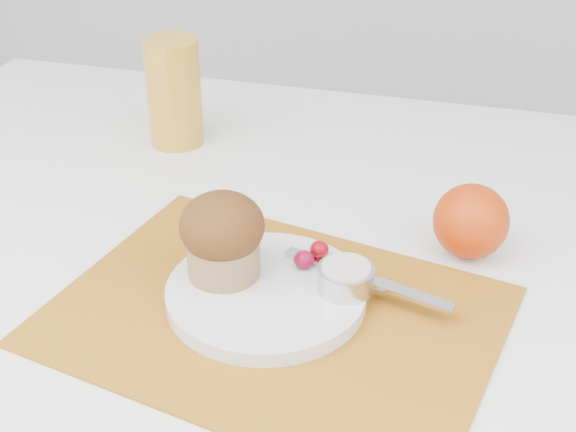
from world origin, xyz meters
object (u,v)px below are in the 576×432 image
(plate, at_px, (266,294))
(juice_glass, at_px, (174,92))
(muffin, at_px, (222,235))
(orange, at_px, (471,221))

(plate, bearing_deg, juice_glass, 124.76)
(juice_glass, distance_m, muffin, 0.33)
(muffin, bearing_deg, plate, -14.70)
(orange, bearing_deg, muffin, -151.04)
(plate, xyz_separation_m, juice_glass, (-0.21, 0.30, 0.06))
(plate, relative_size, juice_glass, 1.36)
(orange, height_order, juice_glass, juice_glass)
(juice_glass, bearing_deg, orange, -23.28)
(juice_glass, relative_size, muffin, 1.64)
(plate, bearing_deg, muffin, 165.30)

